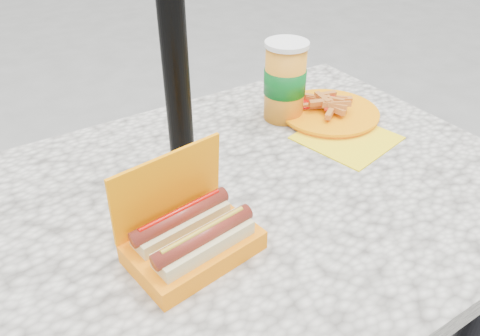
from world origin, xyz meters
TOP-DOWN VIEW (x-y plane):
  - picnic_table at (0.00, 0.00)m, footprint 1.20×0.80m
  - hotdog_box at (-0.11, -0.09)m, footprint 0.21×0.16m
  - fries_plate at (0.38, 0.13)m, footprint 0.27×0.33m
  - soda_cup at (0.29, 0.20)m, footprint 0.10×0.10m

SIDE VIEW (x-z plane):
  - picnic_table at x=0.00m, z-range 0.27..1.02m
  - fries_plate at x=0.38m, z-range 0.74..0.79m
  - hotdog_box at x=-0.11m, z-range 0.70..0.87m
  - soda_cup at x=0.29m, z-range 0.75..0.94m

